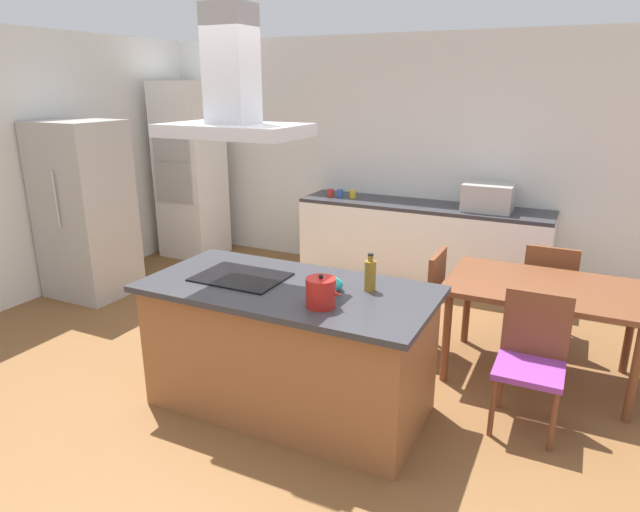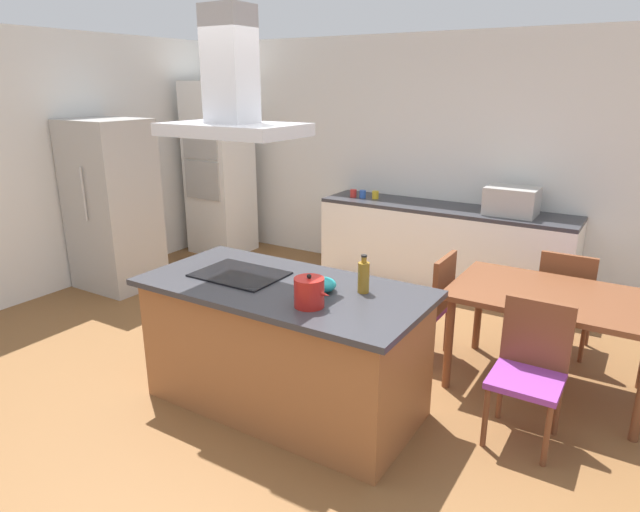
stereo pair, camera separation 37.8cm
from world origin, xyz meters
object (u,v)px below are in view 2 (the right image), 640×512
coffee_mug_yellow (375,195)px  wall_oven_stack (219,169)px  olive_oil_bottle (364,277)px  countertop_microwave (512,201)px  tea_kettle (309,292)px  mixing_bowl (323,285)px  refrigerator (113,205)px  chair_at_left_end (430,300)px  coffee_mug_red (353,193)px  range_hood (231,95)px  coffee_mug_blue (363,194)px  chair_facing_back_wall (566,296)px  chair_facing_island (531,363)px  cooktop (240,274)px  dining_table (553,305)px

coffee_mug_yellow → wall_oven_stack: 2.17m
olive_oil_bottle → countertop_microwave: size_ratio=0.50×
tea_kettle → wall_oven_stack: (-3.25, 2.86, 0.11)m
mixing_bowl → countertop_microwave: (0.49, 2.84, 0.09)m
tea_kettle → olive_oil_bottle: 0.41m
coffee_mug_yellow → refrigerator: (-2.24, -1.86, -0.03)m
chair_at_left_end → refrigerator: bearing=-177.0°
mixing_bowl → coffee_mug_red: 3.06m
coffee_mug_red → range_hood: range_hood is taller
tea_kettle → coffee_mug_blue: tea_kettle is taller
refrigerator → chair_facing_back_wall: (4.49, 0.85, -0.40)m
coffee_mug_red → coffee_mug_blue: size_ratio=1.00×
tea_kettle → range_hood: (-0.72, 0.21, 1.11)m
coffee_mug_red → refrigerator: (-1.98, -1.80, -0.03)m
tea_kettle → chair_at_left_end: tea_kettle is taller
countertop_microwave → range_hood: range_hood is taller
tea_kettle → range_hood: 1.34m
countertop_microwave → range_hood: 3.28m
chair_facing_island → refrigerator: bearing=173.9°
olive_oil_bottle → chair_facing_back_wall: 2.03m
countertop_microwave → coffee_mug_blue: (-1.66, -0.05, -0.09)m
cooktop → chair_at_left_end: 1.58m
countertop_microwave → wall_oven_stack: bearing=-176.4°
countertop_microwave → chair_at_left_end: bearing=-96.3°
tea_kettle → cooktop: bearing=163.3°
countertop_microwave → coffee_mug_blue: 1.67m
countertop_microwave → coffee_mug_yellow: bearing=-179.7°
refrigerator → range_hood: size_ratio=2.02×
cooktop → refrigerator: 2.80m
wall_oven_stack → chair_facing_back_wall: wall_oven_stack is taller
coffee_mug_blue → wall_oven_stack: (-2.01, -0.19, 0.16)m
mixing_bowl → countertop_microwave: size_ratio=0.33×
mixing_bowl → chair_facing_island: 1.38m
chair_facing_island → chair_at_left_end: bearing=144.0°
coffee_mug_blue → chair_facing_island: 3.35m
chair_facing_back_wall → range_hood: (-1.87, -1.86, 1.59)m
wall_oven_stack → chair_at_left_end: bearing=-22.5°
countertop_microwave → coffee_mug_red: countertop_microwave is taller
coffee_mug_blue → dining_table: (2.39, -1.63, -0.28)m
tea_kettle → range_hood: size_ratio=0.26×
mixing_bowl → dining_table: (1.22, 1.16, -0.28)m
chair_facing_island → range_hood: 2.52m
countertop_microwave → coffee_mug_red: bearing=-177.9°
chair_at_left_end → wall_oven_stack: bearing=157.5°
coffee_mug_red → range_hood: size_ratio=0.10×
olive_oil_bottle → range_hood: 1.42m
coffee_mug_red → range_hood: (0.63, -2.81, 1.16)m
wall_oven_stack → coffee_mug_blue: bearing=5.3°
chair_facing_island → wall_oven_stack: bearing=154.4°
coffee_mug_red → coffee_mug_yellow: bearing=12.5°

